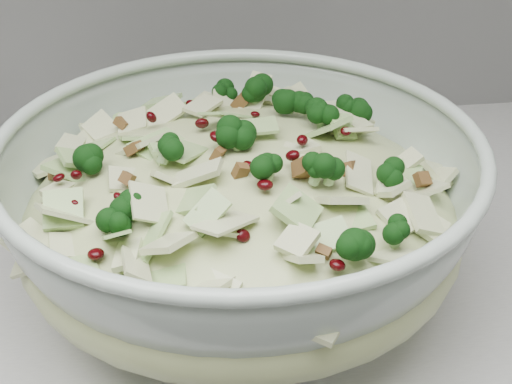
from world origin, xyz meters
TOP-DOWN VIEW (x-y plane):
  - mixing_bowl at (-0.41, 1.60)m, footprint 0.45×0.45m
  - salad at (-0.41, 1.60)m, footprint 0.47×0.47m

SIDE VIEW (x-z plane):
  - mixing_bowl at x=-0.41m, z-range 0.90..1.07m
  - salad at x=-0.41m, z-range 0.93..1.09m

